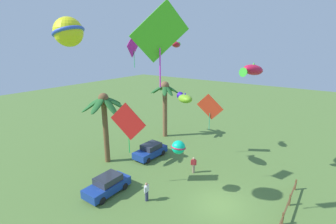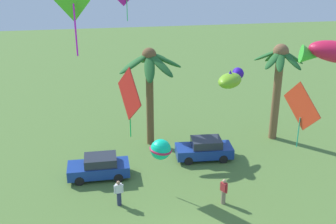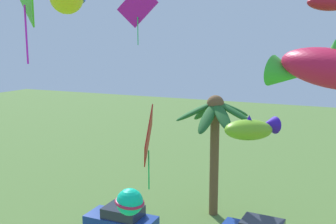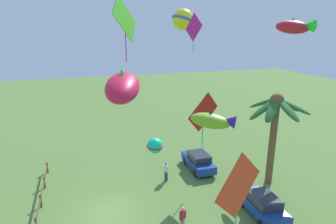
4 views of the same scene
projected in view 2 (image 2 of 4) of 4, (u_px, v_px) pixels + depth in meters
name	position (u px, v px, depth m)	size (l,w,h in m)	color
palm_tree_0	(150.00, 72.00, 29.67)	(4.72, 4.53, 7.34)	brown
palm_tree_1	(279.00, 72.00, 30.62)	(3.66, 3.62, 7.39)	brown
parked_car_0	(205.00, 149.00, 29.19)	(3.98, 1.89, 1.51)	navy
parked_car_1	(99.00, 167.00, 26.83)	(3.91, 1.75, 1.51)	navy
spectator_0	(119.00, 193.00, 23.93)	(0.55, 0.28, 1.59)	#2D3351
spectator_1	(224.00, 191.00, 24.08)	(0.39, 0.49, 1.59)	gray
kite_fish_0	(334.00, 52.00, 17.82)	(3.04, 1.89, 1.29)	red
kite_diamond_1	(302.00, 107.00, 23.69)	(1.03, 2.69, 3.98)	#F03D20
kite_diamond_2	(129.00, 95.00, 24.65)	(1.15, 2.92, 4.32)	red
kite_fish_6	(231.00, 79.00, 23.16)	(2.24, 2.54, 1.08)	#77B923
kite_ball_8	(161.00, 149.00, 21.66)	(1.48, 1.48, 1.08)	#0DD99E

